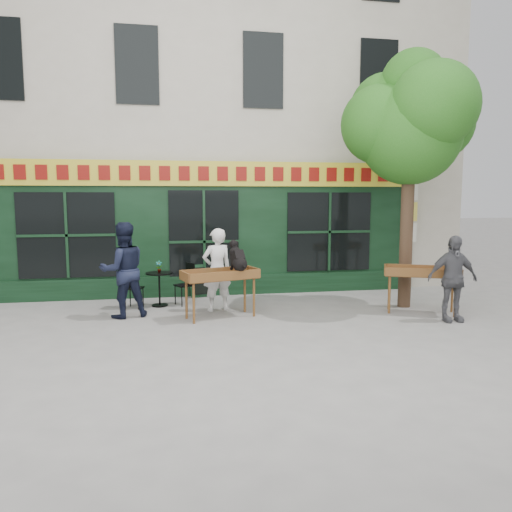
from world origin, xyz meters
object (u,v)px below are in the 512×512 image
object	(u,v)px
book_cart_right	(422,274)
bistro_table	(159,282)
book_cart_center	(220,278)
man_left	(123,270)
man_right	(452,279)
dog	(238,255)
woman	(217,270)

from	to	relation	value
book_cart_right	bistro_table	xyz separation A→B (m)	(-5.45, 1.64, -0.28)
book_cart_center	man_left	bearing A→B (deg)	151.98
man_right	bistro_table	distance (m)	6.18
book_cart_center	dog	distance (m)	0.59
dog	woman	world-z (taller)	woman
bistro_table	man_left	world-z (taller)	man_left
book_cart_center	man_right	distance (m)	4.59
dog	bistro_table	size ratio (longest dim) A/B	0.79
book_cart_center	man_right	world-z (taller)	man_right
book_cart_center	dog	xyz separation A→B (m)	(0.35, -0.05, 0.47)
book_cart_right	dog	bearing A→B (deg)	-160.14
woman	book_cart_right	size ratio (longest dim) A/B	1.10
book_cart_center	woman	distance (m)	0.65
book_cart_center	book_cart_right	world-z (taller)	same
dog	book_cart_center	bearing A→B (deg)	155.55
dog	man_right	world-z (taller)	man_right
book_cart_right	book_cart_center	bearing A→B (deg)	-160.46
woman	bistro_table	distance (m)	1.43
book_cart_center	man_right	bearing A→B (deg)	-30.10
bistro_table	dog	bearing A→B (deg)	-40.49
book_cart_right	bistro_table	size ratio (longest dim) A/B	2.13
bistro_table	man_left	bearing A→B (deg)	-127.87
bistro_table	man_left	distance (m)	1.22
woman	man_right	distance (m)	4.79
dog	book_cart_right	size ratio (longest dim) A/B	0.37
book_cart_right	woman	bearing A→B (deg)	-169.05
book_cart_right	man_left	size ratio (longest dim) A/B	0.83
book_cart_center	woman	bearing A→B (deg)	73.68
book_cart_center	bistro_table	distance (m)	1.81
man_right	bistro_table	world-z (taller)	man_right
book_cart_center	man_right	size ratio (longest dim) A/B	0.95
book_cart_right	man_right	xyz separation A→B (m)	(0.24, -0.75, 0.03)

